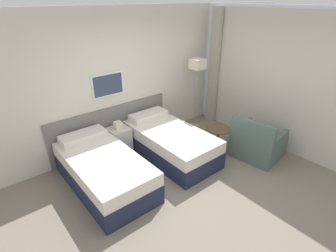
% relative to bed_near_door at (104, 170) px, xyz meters
% --- Properties ---
extents(ground_plane, '(16.00, 16.00, 0.00)m').
position_rel_bed_near_door_xyz_m(ground_plane, '(1.05, -1.00, -0.29)').
color(ground_plane, slate).
extents(wall_headboard, '(10.00, 0.10, 2.70)m').
position_rel_bed_near_door_xyz_m(wall_headboard, '(1.03, 1.01, 1.02)').
color(wall_headboard, beige).
rests_on(wall_headboard, ground_plane).
extents(wall_window, '(0.21, 4.48, 2.70)m').
position_rel_bed_near_door_xyz_m(wall_window, '(3.38, -1.15, 1.05)').
color(wall_window, white).
rests_on(wall_window, ground_plane).
extents(bed_near_door, '(0.98, 1.91, 0.68)m').
position_rel_bed_near_door_xyz_m(bed_near_door, '(0.00, 0.00, 0.00)').
color(bed_near_door, '#1E233D').
rests_on(bed_near_door, ground_plane).
extents(bed_near_window, '(0.98, 1.91, 0.68)m').
position_rel_bed_near_door_xyz_m(bed_near_window, '(1.41, 0.00, 0.00)').
color(bed_near_window, '#1E233D').
rests_on(bed_near_window, ground_plane).
extents(nightstand, '(0.39, 0.38, 0.68)m').
position_rel_bed_near_door_xyz_m(nightstand, '(0.70, 0.71, -0.00)').
color(nightstand, beige).
rests_on(nightstand, ground_plane).
extents(floor_lamp, '(0.28, 0.28, 1.61)m').
position_rel_bed_near_door_xyz_m(floor_lamp, '(2.71, 0.62, 1.10)').
color(floor_lamp, '#9E9993').
rests_on(floor_lamp, ground_plane).
extents(side_table, '(0.49, 0.49, 0.51)m').
position_rel_bed_near_door_xyz_m(side_table, '(2.25, -0.48, 0.08)').
color(side_table, brown).
rests_on(side_table, ground_plane).
extents(armchair, '(0.92, 0.93, 0.86)m').
position_rel_bed_near_door_xyz_m(armchair, '(2.70, -1.09, -0.02)').
color(armchair, '#4C6056').
rests_on(armchair, ground_plane).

